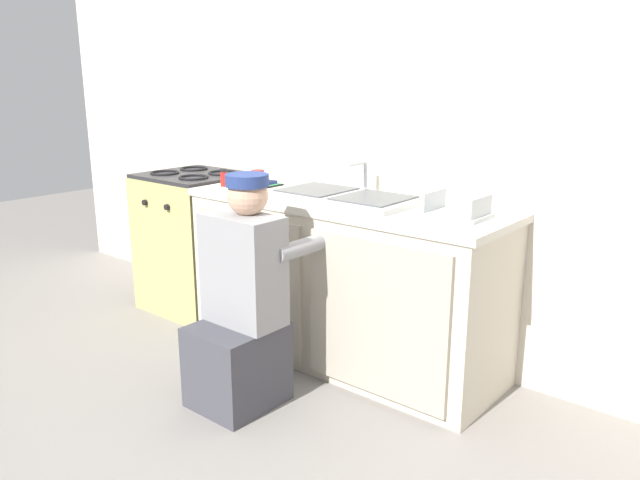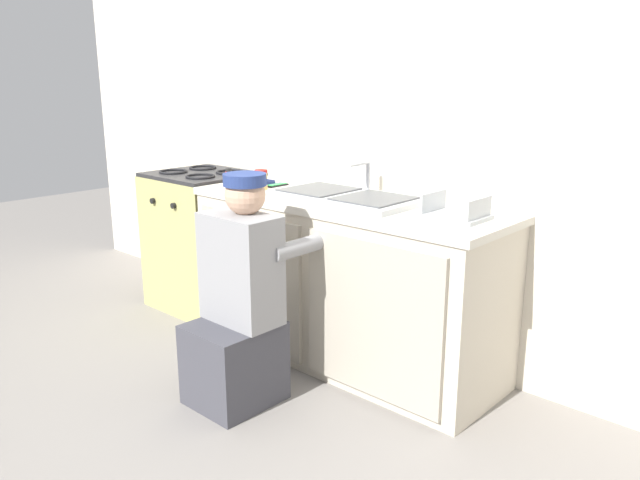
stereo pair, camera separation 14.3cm
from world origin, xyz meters
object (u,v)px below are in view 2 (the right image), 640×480
Objects in this scene: stove_range at (205,240)px; spice_bottle_red at (229,177)px; sink_double_basin at (346,196)px; condiment_jar at (261,181)px; plumber_person at (239,310)px; cell_phone at (276,185)px; water_glass at (251,182)px; dish_rack_tray at (455,213)px.

stove_range is 8.87× the size of spice_bottle_red.
sink_double_basin is at bearing 0.10° from stove_range.
condiment_jar reaches higher than spice_bottle_red.
plumber_person reaches higher than condiment_jar.
spice_bottle_red reaches higher than stove_range.
stove_range is at bearing 168.73° from condiment_jar.
plumber_person is 10.52× the size of spice_bottle_red.
condiment_jar is at bearing -65.81° from cell_phone.
plumber_person is (-0.07, -0.69, -0.46)m from sink_double_basin.
spice_bottle_red is (0.43, -0.13, 0.49)m from stove_range.
plumber_person is at bearing -30.73° from stove_range.
sink_double_basin is 0.60m from water_glass.
spice_bottle_red is 0.29m from cell_phone.
condiment_jar is 1.28× the size of water_glass.
plumber_person is 7.89× the size of cell_phone.
water_glass is at bearing -12.53° from stove_range.
dish_rack_tray is 1.25m from water_glass.
dish_rack_tray reaches higher than cell_phone.
water_glass is (-1.24, -0.15, 0.03)m from dish_rack_tray.
stove_range is at bearing 163.67° from spice_bottle_red.
stove_range is 0.83m from water_glass.
plumber_person is 1.01m from cell_phone.
dish_rack_tray is at bearing 6.76° from water_glass.
condiment_jar reaches higher than water_glass.
plumber_person is at bearing -52.26° from condiment_jar.
cell_phone is (-0.51, 0.75, 0.44)m from plumber_person.
sink_double_basin is 0.52m from condiment_jar.
dish_rack_tray is (0.66, -0.00, 0.01)m from sink_double_basin.
sink_double_basin reaches higher than spice_bottle_red.
plumber_person reaches higher than spice_bottle_red.
spice_bottle_red is at bearing -174.96° from dish_rack_tray.
condiment_jar reaches higher than dish_rack_tray.
plumber_person is 3.94× the size of dish_rack_tray.
sink_double_basin is 1.32m from stove_range.
dish_rack_tray is 2.80× the size of water_glass.
condiment_jar is (0.74, -0.15, 0.50)m from stove_range.
dish_rack_tray is (0.73, 0.69, 0.46)m from plumber_person.
stove_range is at bearing -175.32° from cell_phone.
water_glass is at bearing -165.76° from sink_double_basin.
sink_double_basin is 2.86× the size of dish_rack_tray.
water_glass is 0.71× the size of cell_phone.
spice_bottle_red is at bearing 176.15° from condiment_jar.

